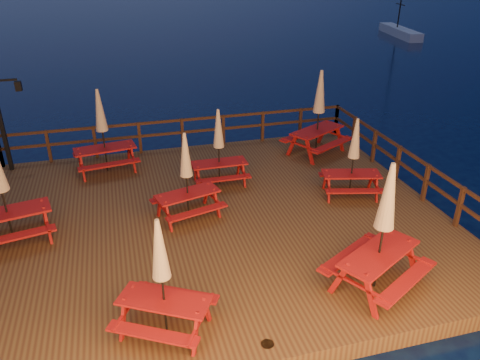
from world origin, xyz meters
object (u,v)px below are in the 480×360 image
at_px(sailboat, 400,32).
at_px(picnic_table_1, 102,130).
at_px(picnic_table_0, 162,276).
at_px(picnic_table_2, 186,175).
at_px(lamp_post, 5,115).

xyz_separation_m(sailboat, picnic_table_1, (-24.83, -22.63, 1.43)).
relative_size(picnic_table_0, picnic_table_1, 0.89).
bearing_deg(picnic_table_0, picnic_table_2, 104.58).
bearing_deg(sailboat, picnic_table_2, -121.21).
height_order(sailboat, picnic_table_0, sailboat).
bearing_deg(picnic_table_1, picnic_table_0, -91.71).
height_order(picnic_table_0, picnic_table_2, picnic_table_0).
height_order(lamp_post, picnic_table_0, lamp_post).
bearing_deg(picnic_table_1, picnic_table_2, -68.99).
bearing_deg(picnic_table_2, sailboat, 33.42).
bearing_deg(lamp_post, picnic_table_1, -17.92).
bearing_deg(lamp_post, picnic_table_2, -42.54).
bearing_deg(sailboat, lamp_post, -131.87).
xyz_separation_m(lamp_post, picnic_table_2, (4.79, -4.40, -0.58)).
bearing_deg(picnic_table_2, lamp_post, 122.03).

